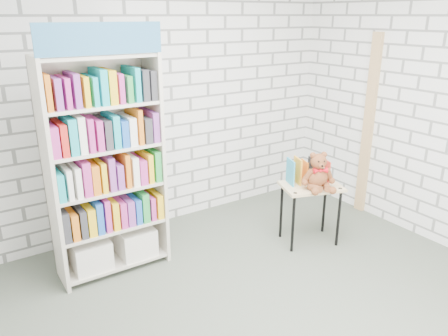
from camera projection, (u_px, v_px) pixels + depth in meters
ground at (266, 315)px, 3.50m from camera, size 4.50×4.50×0.00m
room_shell at (274, 93)px, 2.91m from camera, size 4.52×4.02×2.81m
bookshelf at (106, 166)px, 3.84m from camera, size 0.99×0.39×2.22m
display_table at (311, 193)px, 4.46m from camera, size 0.69×0.58×0.64m
table_books at (308, 171)px, 4.48m from camera, size 0.45×0.31×0.25m
teddy_bear at (318, 174)px, 4.30m from camera, size 0.35×0.34×0.37m
door_trim at (368, 126)px, 5.05m from camera, size 0.05×0.12×2.10m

